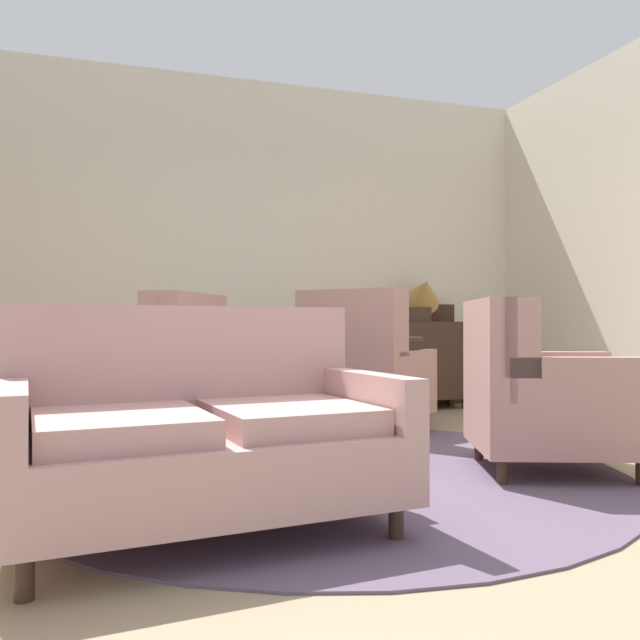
# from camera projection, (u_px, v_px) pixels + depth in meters

# --- Properties ---
(ground) EXTENTS (8.45, 8.45, 0.00)m
(ground) POSITION_uv_depth(u_px,v_px,m) (342.00, 485.00, 3.39)
(ground) COLOR #9E896B
(wall_back) EXTENTS (6.19, 0.08, 3.19)m
(wall_back) POSITION_uv_depth(u_px,v_px,m) (236.00, 245.00, 6.23)
(wall_back) COLOR beige
(wall_back) RESTS_ON ground
(baseboard_back) EXTENTS (6.03, 0.03, 0.12)m
(baseboard_back) POSITION_uv_depth(u_px,v_px,m) (237.00, 407.00, 6.17)
(baseboard_back) COLOR #382319
(baseboard_back) RESTS_ON ground
(area_rug) EXTENTS (3.35, 3.35, 0.01)m
(area_rug) POSITION_uv_depth(u_px,v_px,m) (324.00, 471.00, 3.68)
(area_rug) COLOR #5B4C60
(area_rug) RESTS_ON ground
(coffee_table) EXTENTS (0.88, 0.88, 0.52)m
(coffee_table) POSITION_uv_depth(u_px,v_px,m) (312.00, 393.00, 3.94)
(coffee_table) COLOR #382319
(coffee_table) RESTS_ON ground
(porcelain_vase) EXTENTS (0.16, 0.16, 0.33)m
(porcelain_vase) POSITION_uv_depth(u_px,v_px,m) (303.00, 356.00, 3.93)
(porcelain_vase) COLOR #4C7A66
(porcelain_vase) RESTS_ON coffee_table
(settee) EXTENTS (1.59, 1.02, 0.92)m
(settee) POSITION_uv_depth(u_px,v_px,m) (203.00, 436.00, 2.62)
(settee) COLOR tan
(settee) RESTS_ON ground
(armchair_near_window) EXTENTS (1.10, 1.09, 1.04)m
(armchair_near_window) POSITION_uv_depth(u_px,v_px,m) (158.00, 385.00, 4.23)
(armchair_near_window) COLOR tan
(armchair_near_window) RESTS_ON ground
(armchair_beside_settee) EXTENTS (1.15, 1.15, 1.10)m
(armchair_beside_settee) POSITION_uv_depth(u_px,v_px,m) (363.00, 374.00, 5.02)
(armchair_beside_settee) COLOR tan
(armchair_beside_settee) RESTS_ON ground
(armchair_back_corner) EXTENTS (1.08, 1.01, 0.98)m
(armchair_back_corner) POSITION_uv_depth(u_px,v_px,m) (539.00, 398.00, 3.67)
(armchair_back_corner) COLOR tan
(armchair_back_corner) RESTS_ON ground
(side_table) EXTENTS (0.57, 0.57, 0.74)m
(side_table) POSITION_uv_depth(u_px,v_px,m) (387.00, 374.00, 5.10)
(side_table) COLOR #382319
(side_table) RESTS_ON ground
(sideboard) EXTENTS (1.09, 0.40, 1.05)m
(sideboard) POSITION_uv_depth(u_px,v_px,m) (414.00, 359.00, 6.48)
(sideboard) COLOR #382319
(sideboard) RESTS_ON ground
(gramophone) EXTENTS (0.46, 0.54, 0.53)m
(gramophone) POSITION_uv_depth(u_px,v_px,m) (423.00, 295.00, 6.42)
(gramophone) COLOR #382319
(gramophone) RESTS_ON sideboard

